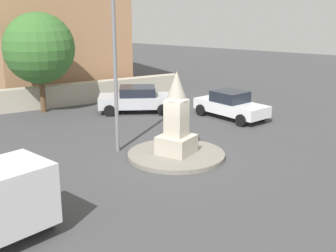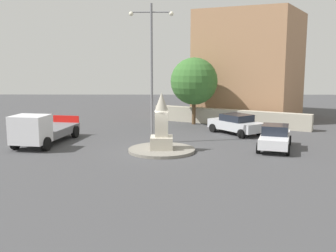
# 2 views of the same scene
# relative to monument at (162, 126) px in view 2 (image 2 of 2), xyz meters

# --- Properties ---
(ground_plane) EXTENTS (80.00, 80.00, 0.00)m
(ground_plane) POSITION_rel_monument_xyz_m (0.00, 0.00, -1.54)
(ground_plane) COLOR #424244
(traffic_island) EXTENTS (4.00, 4.00, 0.18)m
(traffic_island) POSITION_rel_monument_xyz_m (0.00, 0.00, -1.45)
(traffic_island) COLOR gray
(traffic_island) RESTS_ON ground
(monument) EXTENTS (1.32, 1.32, 3.38)m
(monument) POSITION_rel_monument_xyz_m (0.00, 0.00, 0.00)
(monument) COLOR #B2AA99
(monument) RESTS_ON traffic_island
(streetlamp) EXTENTS (2.81, 0.28, 8.93)m
(streetlamp) POSITION_rel_monument_xyz_m (-0.69, 2.51, 3.72)
(streetlamp) COLOR slate
(streetlamp) RESTS_ON ground
(car_white_waiting) EXTENTS (2.88, 4.48, 1.50)m
(car_white_waiting) POSITION_rel_monument_xyz_m (6.94, 0.73, -0.80)
(car_white_waiting) COLOR silver
(car_white_waiting) RESTS_ON ground
(car_silver_parked_left) EXTENTS (3.97, 4.50, 1.47)m
(car_silver_parked_left) POSITION_rel_monument_xyz_m (5.37, 5.91, -0.78)
(car_silver_parked_left) COLOR #B7BABF
(car_silver_parked_left) RESTS_ON ground
(truck_white_passing) EXTENTS (3.21, 6.20, 2.12)m
(truck_white_passing) POSITION_rel_monument_xyz_m (-7.73, 1.67, -0.56)
(truck_white_passing) COLOR silver
(truck_white_passing) RESTS_ON ground
(stone_boundary_wall) EXTENTS (12.40, 7.02, 1.31)m
(stone_boundary_wall) POSITION_rel_monument_xyz_m (5.34, 10.06, -0.89)
(stone_boundary_wall) COLOR #B2AA99
(stone_boundary_wall) RESTS_ON ground
(corner_building) EXTENTS (11.69, 11.88, 9.87)m
(corner_building) POSITION_rel_monument_xyz_m (8.14, 15.34, 3.39)
(corner_building) COLOR #A87A56
(corner_building) RESTS_ON ground
(tree_near_wall) EXTENTS (3.96, 3.96, 5.64)m
(tree_near_wall) POSITION_rel_monument_xyz_m (2.50, 10.44, 2.10)
(tree_near_wall) COLOR brown
(tree_near_wall) RESTS_ON ground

